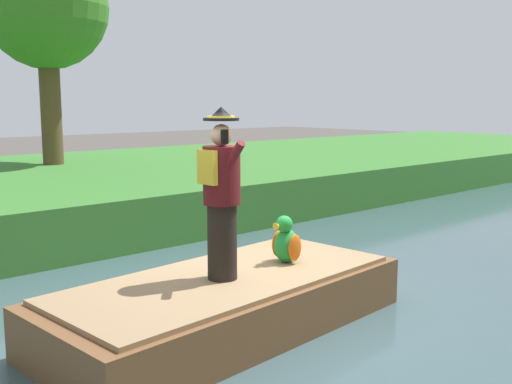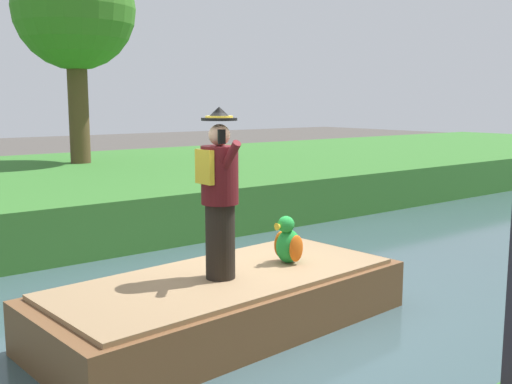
# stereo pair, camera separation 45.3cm
# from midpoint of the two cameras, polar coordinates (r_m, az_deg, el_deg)

# --- Properties ---
(ground_plane) EXTENTS (80.00, 80.00, 0.00)m
(ground_plane) POSITION_cam_midpoint_polar(r_m,az_deg,el_deg) (7.23, -1.34, -12.60)
(ground_plane) COLOR #4C4742
(canal_water) EXTENTS (7.17, 48.00, 0.10)m
(canal_water) POSITION_cam_midpoint_polar(r_m,az_deg,el_deg) (7.21, -1.35, -12.23)
(canal_water) COLOR #3D565B
(canal_water) RESTS_ON ground
(grass_bank_near) EXTENTS (9.64, 48.00, 1.02)m
(grass_bank_near) POSITION_cam_midpoint_polar(r_m,az_deg,el_deg) (14.39, -23.57, -0.52)
(grass_bank_near) COLOR #38752D
(grass_bank_near) RESTS_ON ground
(boat) EXTENTS (2.12, 4.33, 0.61)m
(boat) POSITION_cam_midpoint_polar(r_m,az_deg,el_deg) (6.79, -4.74, -10.45)
(boat) COLOR brown
(boat) RESTS_ON canal_water
(person_pirate) EXTENTS (0.61, 0.42, 1.85)m
(person_pirate) POSITION_cam_midpoint_polar(r_m,az_deg,el_deg) (6.38, -5.32, -0.25)
(person_pirate) COLOR black
(person_pirate) RESTS_ON boat
(parrot_plush) EXTENTS (0.36, 0.35, 0.57)m
(parrot_plush) POSITION_cam_midpoint_polar(r_m,az_deg,el_deg) (7.16, 1.06, -4.80)
(parrot_plush) COLOR green
(parrot_plush) RESTS_ON boat
(tree_slender) EXTENTS (3.06, 3.06, 5.44)m
(tree_slender) POSITION_cam_midpoint_polar(r_m,az_deg,el_deg) (16.39, -20.13, 16.01)
(tree_slender) COLOR brown
(tree_slender) RESTS_ON grass_bank_near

